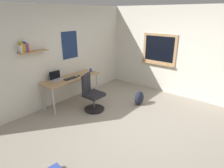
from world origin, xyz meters
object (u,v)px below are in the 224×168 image
object	(u,v)px
laptop	(56,78)
computer_mouse	(78,76)
desk	(71,80)
office_chair	(92,95)
backpack	(139,98)
keyboard	(70,78)
coffee_mug	(91,70)

from	to	relation	value
laptop	computer_mouse	xyz separation A→B (m)	(0.57, -0.21, -0.04)
desk	office_chair	distance (m)	0.77
backpack	desk	bearing A→B (deg)	125.54
desk	backpack	distance (m)	1.92
office_chair	keyboard	world-z (taller)	office_chair
coffee_mug	keyboard	bearing A→B (deg)	-176.42
computer_mouse	backpack	world-z (taller)	computer_mouse
desk	keyboard	size ratio (longest dim) A/B	4.42
desk	coffee_mug	size ratio (longest dim) A/B	17.76
office_chair	computer_mouse	size ratio (longest dim) A/B	9.13
desk	office_chair	bearing A→B (deg)	-86.53
desk	laptop	bearing A→B (deg)	159.21
laptop	coffee_mug	size ratio (longest dim) A/B	3.37
office_chair	coffee_mug	world-z (taller)	office_chair
keyboard	backpack	distance (m)	1.94
keyboard	backpack	bearing A→B (deg)	-51.11
computer_mouse	coffee_mug	size ratio (longest dim) A/B	1.13
laptop	computer_mouse	bearing A→B (deg)	-20.45
laptop	keyboard	distance (m)	0.36
computer_mouse	laptop	bearing A→B (deg)	159.55
desk	keyboard	bearing A→B (deg)	-138.84
keyboard	computer_mouse	bearing A→B (deg)	0.00
desk	computer_mouse	size ratio (longest dim) A/B	15.71
keyboard	backpack	world-z (taller)	keyboard
coffee_mug	desk	bearing A→B (deg)	178.29
keyboard	computer_mouse	size ratio (longest dim) A/B	3.56
coffee_mug	computer_mouse	bearing A→B (deg)	-174.49
keyboard	coffee_mug	distance (m)	0.80
laptop	keyboard	size ratio (longest dim) A/B	0.84
laptop	desk	bearing A→B (deg)	-20.79
office_chair	laptop	bearing A→B (deg)	115.58
laptop	keyboard	bearing A→B (deg)	-36.43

